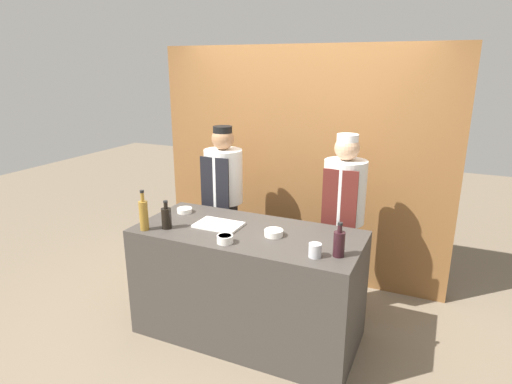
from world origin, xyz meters
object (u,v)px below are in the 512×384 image
object	(u,v)px
sauce_bowl_purple	(274,232)
bottle_soy	(166,218)
sauce_bowl_red	(225,239)
sauce_bowl_orange	(185,210)
cup_steel	(315,250)
cutting_board	(219,225)
chef_left	(224,202)
bottle_vinegar	(144,215)
bottle_wine	(339,243)
chef_right	(343,219)

from	to	relation	value
sauce_bowl_purple	bottle_soy	xyz separation A→B (m)	(-0.85, -0.21, 0.06)
sauce_bowl_red	sauce_bowl_orange	xyz separation A→B (m)	(-0.66, 0.45, -0.01)
cup_steel	cutting_board	bearing A→B (deg)	164.86
sauce_bowl_orange	chef_left	xyz separation A→B (m)	(0.11, 0.54, -0.07)
bottle_vinegar	bottle_wine	bearing A→B (deg)	5.83
sauce_bowl_red	chef_right	size ratio (longest dim) A/B	0.07
bottle_vinegar	bottle_wine	size ratio (longest dim) A/B	1.34
sauce_bowl_purple	chef_right	distance (m)	0.81
bottle_soy	cup_steel	xyz separation A→B (m)	(1.25, -0.03, -0.04)
cutting_board	bottle_vinegar	xyz separation A→B (m)	(-0.50, -0.32, 0.12)
bottle_wine	bottle_soy	size ratio (longest dim) A/B	1.06
sauce_bowl_red	bottle_wine	bearing A→B (deg)	8.54
sauce_bowl_purple	bottle_wine	bearing A→B (deg)	-15.63
sauce_bowl_purple	sauce_bowl_orange	size ratio (longest dim) A/B	1.09
chef_right	sauce_bowl_purple	bearing A→B (deg)	-117.40
sauce_bowl_purple	bottle_vinegar	xyz separation A→B (m)	(-0.99, -0.31, 0.10)
bottle_vinegar	cup_steel	xyz separation A→B (m)	(1.39, 0.08, -0.08)
bottle_vinegar	bottle_soy	distance (m)	0.18
cutting_board	cup_steel	size ratio (longest dim) A/B	3.83
bottle_vinegar	chef_right	distance (m)	1.72
chef_right	bottle_vinegar	bearing A→B (deg)	-143.01
chef_left	chef_right	bearing A→B (deg)	-0.01
sauce_bowl_purple	bottle_soy	size ratio (longest dim) A/B	0.63
bottle_soy	chef_right	world-z (taller)	chef_right
sauce_bowl_orange	cup_steel	xyz separation A→B (m)	(1.34, -0.41, 0.03)
sauce_bowl_purple	bottle_soy	world-z (taller)	bottle_soy
bottle_wine	chef_right	size ratio (longest dim) A/B	0.15
sauce_bowl_red	cutting_board	distance (m)	0.36
sauce_bowl_orange	cutting_board	xyz separation A→B (m)	(0.44, -0.17, -0.01)
sauce_bowl_purple	bottle_vinegar	bearing A→B (deg)	-162.67
bottle_wine	chef_right	bearing A→B (deg)	101.28
cutting_board	bottle_wine	size ratio (longest dim) A/B	1.51
sauce_bowl_red	cutting_board	world-z (taller)	sauce_bowl_red
cutting_board	chef_left	distance (m)	0.79
bottle_wine	bottle_soy	world-z (taller)	bottle_wine
sauce_bowl_orange	bottle_vinegar	world-z (taller)	bottle_vinegar
sauce_bowl_red	sauce_bowl_orange	distance (m)	0.80
sauce_bowl_red	bottle_soy	xyz separation A→B (m)	(-0.57, 0.07, 0.06)
cutting_board	bottle_vinegar	size ratio (longest dim) A/B	1.13
sauce_bowl_red	bottle_vinegar	distance (m)	0.72
cup_steel	chef_right	world-z (taller)	chef_right
sauce_bowl_purple	cutting_board	size ratio (longest dim) A/B	0.39
sauce_bowl_red	cup_steel	xyz separation A→B (m)	(0.68, 0.04, 0.02)
sauce_bowl_purple	sauce_bowl_orange	xyz separation A→B (m)	(-0.93, 0.18, -0.01)
bottle_soy	chef_right	xyz separation A→B (m)	(1.22, 0.93, -0.14)
bottle_vinegar	sauce_bowl_purple	bearing A→B (deg)	17.33
sauce_bowl_purple	chef_left	bearing A→B (deg)	139.09
chef_left	bottle_wine	bearing A→B (deg)	-32.36
sauce_bowl_red	chef_left	distance (m)	1.14
bottle_wine	chef_right	distance (m)	0.90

